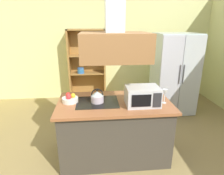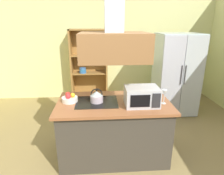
{
  "view_description": "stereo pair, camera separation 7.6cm",
  "coord_description": "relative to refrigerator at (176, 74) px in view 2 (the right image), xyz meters",
  "views": [
    {
      "loc": [
        -0.16,
        -2.21,
        2.0
      ],
      "look_at": [
        0.12,
        0.72,
        1.0
      ],
      "focal_mm": 30.92,
      "sensor_mm": 36.0,
      "label": 1
    },
    {
      "loc": [
        -0.08,
        -2.22,
        2.0
      ],
      "look_at": [
        0.12,
        0.72,
        1.0
      ],
      "focal_mm": 30.92,
      "sensor_mm": 36.0,
      "label": 2
    }
  ],
  "objects": [
    {
      "name": "kitchen_island",
      "position": [
        -1.52,
        -1.49,
        -0.44
      ],
      "size": [
        1.64,
        0.93,
        0.9
      ],
      "color": "#3D372F",
      "rests_on": "ground"
    },
    {
      "name": "cutting_board",
      "position": [
        -1.13,
        -1.29,
        0.02
      ],
      "size": [
        0.34,
        0.25,
        0.02
      ],
      "primitive_type": "cube",
      "rotation": [
        0.0,
        0.0,
        0.02
      ],
      "color": "white",
      "rests_on": "kitchen_island"
    },
    {
      "name": "ground_plane",
      "position": [
        -1.64,
        -1.86,
        -0.89
      ],
      "size": [
        7.8,
        7.8,
        0.0
      ],
      "primitive_type": "plane",
      "color": "olive"
    },
    {
      "name": "kettle",
      "position": [
        -1.76,
        -1.49,
        0.1
      ],
      "size": [
        0.18,
        0.18,
        0.21
      ],
      "color": "#C0B1BD",
      "rests_on": "kitchen_island"
    },
    {
      "name": "microwave",
      "position": [
        -1.14,
        -1.63,
        0.14
      ],
      "size": [
        0.46,
        0.35,
        0.26
      ],
      "color": "#B7BABF",
      "rests_on": "kitchen_island"
    },
    {
      "name": "dish_cabinet",
      "position": [
        -1.97,
        0.92,
        -0.07
      ],
      "size": [
        0.94,
        0.4,
        1.84
      ],
      "color": "olive",
      "rests_on": "ground"
    },
    {
      "name": "fruit_bowl",
      "position": [
        -2.15,
        -1.45,
        0.06
      ],
      "size": [
        0.23,
        0.23,
        0.14
      ],
      "color": "silver",
      "rests_on": "kitchen_island"
    },
    {
      "name": "wall_back",
      "position": [
        -1.64,
        1.14,
        0.46
      ],
      "size": [
        6.0,
        0.12,
        2.7
      ],
      "primitive_type": "cube",
      "color": "beige",
      "rests_on": "ground"
    },
    {
      "name": "refrigerator",
      "position": [
        0.0,
        0.0,
        0.0
      ],
      "size": [
        0.9,
        0.78,
        1.78
      ],
      "color": "#B0C3C0",
      "rests_on": "ground"
    },
    {
      "name": "range_hood",
      "position": [
        -1.52,
        -1.49,
        0.9
      ],
      "size": [
        0.9,
        0.7,
        1.19
      ],
      "color": "brown"
    },
    {
      "name": "wine_glass_on_counter",
      "position": [
        -0.81,
        -1.61,
        0.16
      ],
      "size": [
        0.08,
        0.08,
        0.21
      ],
      "color": "silver",
      "rests_on": "kitchen_island"
    }
  ]
}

